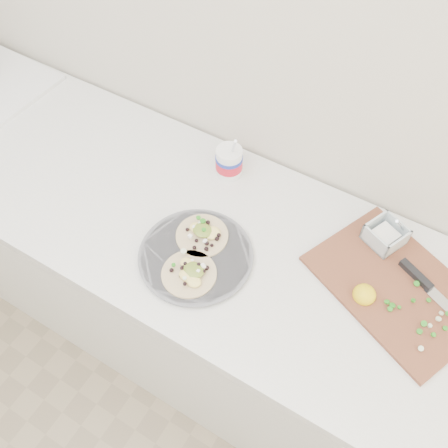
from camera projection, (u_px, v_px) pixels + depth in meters
The scene contains 4 objects.
counter at pixel (171, 274), 1.86m from camera, with size 2.44×0.66×0.90m.
taco_plate at pixel (196, 254), 1.36m from camera, with size 0.32×0.32×0.04m.
tub at pixel (230, 159), 1.50m from camera, with size 0.08×0.08×0.19m.
cutboard at pixel (398, 281), 1.31m from camera, with size 0.52×0.45×0.07m.
Camera 1 is at (0.65, 0.72, 2.06)m, focal length 40.00 mm.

